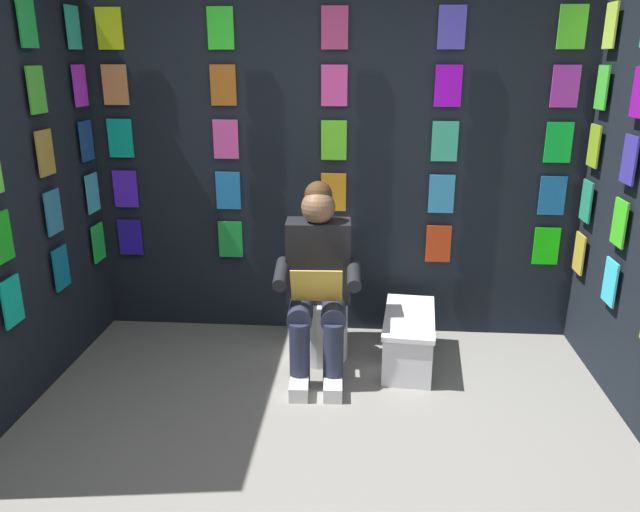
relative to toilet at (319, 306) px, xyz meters
The scene contains 5 objects.
display_wall_back 0.96m from the toilet, 99.55° to the right, with size 3.44×0.14×2.35m.
display_wall_right 1.95m from the toilet, 20.64° to the left, with size 0.14×2.00×2.35m.
toilet is the anchor object (origin of this frame).
person_reading 0.35m from the toilet, 92.26° to the left, with size 0.54×0.70×1.19m.
comic_longbox_near 0.62m from the toilet, 168.05° to the left, with size 0.38×0.73×0.34m.
Camera 1 is at (-0.22, 2.13, 1.90)m, focal length 34.26 mm.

